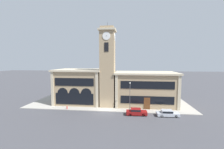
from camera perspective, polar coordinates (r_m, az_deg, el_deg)
name	(u,v)px	position (r m, az deg, el deg)	size (l,w,h in m)	color
ground_plane	(105,112)	(36.39, -2.67, -13.99)	(300.00, 300.00, 0.00)	#424247
sidewalk_kerb	(109,103)	(42.94, -1.16, -10.89)	(43.59, 13.93, 0.15)	#A39E93
clock_tower	(108,67)	(38.77, -1.69, 2.77)	(4.35, 4.35, 21.72)	tan
town_hall_left_wing	(80,86)	(44.01, -12.04, -4.27)	(13.21, 10.06, 9.60)	tan
town_hall_right_wing	(145,88)	(42.06, 12.50, -5.16)	(16.37, 10.06, 8.95)	tan
parked_car_near	(136,112)	(34.53, 9.23, -13.80)	(4.59, 2.01, 1.44)	maroon
parked_car_mid	(167,113)	(35.50, 20.35, -13.60)	(4.74, 1.98, 1.35)	#B2B7C1
street_lamp	(130,93)	(35.39, 6.84, -6.93)	(0.36, 0.36, 6.86)	#4C4C51
fire_hydrant	(67,107)	(39.19, -16.75, -11.92)	(0.22, 0.22, 0.87)	red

